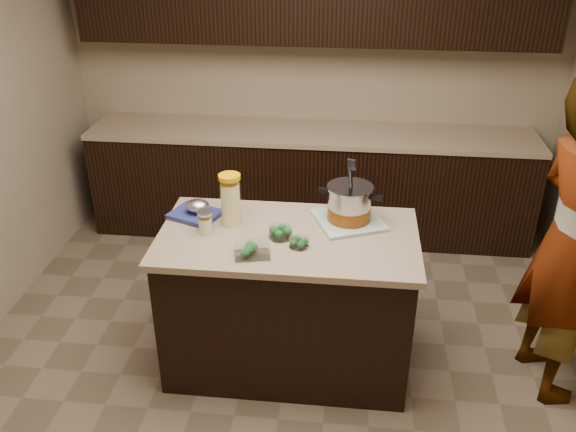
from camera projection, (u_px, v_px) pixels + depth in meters
The scene contains 13 objects.
ground_plane at pixel (288, 359), 3.83m from camera, with size 4.00×4.00×0.00m, color brown.
room_shell at pixel (288, 93), 3.03m from camera, with size 4.04×4.04×2.72m.
back_cabinets at pixel (311, 124), 4.92m from camera, with size 3.60×0.63×2.33m.
island at pixel (288, 300), 3.62m from camera, with size 1.46×0.81×0.90m.
dish_towel at pixel (349, 220), 3.54m from camera, with size 0.36×0.36×0.02m, color #619169.
stock_pot at pixel (349, 205), 3.50m from camera, with size 0.37×0.32×0.38m.
lemonade_pitcher at pixel (231, 201), 3.47m from camera, with size 0.16×0.16×0.30m.
mason_jar at pixel (205, 223), 3.40m from camera, with size 0.09×0.09×0.14m.
broccoli_tub_left at pixel (281, 233), 3.37m from camera, with size 0.17×0.17×0.06m.
broccoli_tub_right at pixel (299, 243), 3.29m from camera, with size 0.12×0.12×0.05m.
broccoli_tub_rect at pixel (252, 250), 3.20m from camera, with size 0.21×0.17×0.07m.
blue_tray at pixel (196, 211), 3.59m from camera, with size 0.33×0.30×0.10m.
person at pixel (572, 244), 3.26m from camera, with size 0.68×0.45×1.86m, color gray.
Camera 1 is at (0.32, -2.94, 2.59)m, focal length 38.00 mm.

